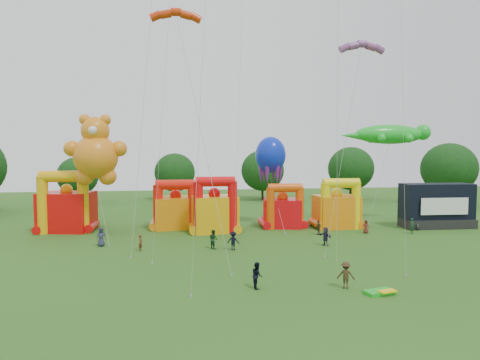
{
  "coord_description": "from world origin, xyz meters",
  "views": [
    {
      "loc": [
        -7.69,
        -23.44,
        9.59
      ],
      "look_at": [
        -1.77,
        18.0,
        6.66
      ],
      "focal_mm": 32.0,
      "sensor_mm": 36.0,
      "label": 1
    }
  ],
  "objects": [
    {
      "name": "ground",
      "position": [
        0.0,
        0.0,
        0.0
      ],
      "size": [
        160.0,
        160.0,
        0.0
      ],
      "primitive_type": "plane",
      "color": "#295618",
      "rests_on": "ground"
    },
    {
      "name": "tree_ring",
      "position": [
        -1.22,
        0.63,
        6.26
      ],
      "size": [
        126.71,
        128.84,
        12.07
      ],
      "color": "#352314",
      "rests_on": "ground"
    },
    {
      "name": "bouncy_castle_0",
      "position": [
        -20.94,
        29.07,
        2.73
      ],
      "size": [
        6.49,
        5.61,
        7.24
      ],
      "color": "red",
      "rests_on": "ground"
    },
    {
      "name": "bouncy_castle_1",
      "position": [
        -8.16,
        29.15,
        2.3
      ],
      "size": [
        5.75,
        4.84,
        6.07
      ],
      "color": "orange",
      "rests_on": "ground"
    },
    {
      "name": "bouncy_castle_2",
      "position": [
        -3.61,
        26.06,
        2.51
      ],
      "size": [
        5.51,
        4.65,
        6.6
      ],
      "color": "#E99F0C",
      "rests_on": "ground"
    },
    {
      "name": "bouncy_castle_3",
      "position": [
        5.05,
        27.96,
        2.13
      ],
      "size": [
        5.4,
        4.71,
        5.56
      ],
      "color": "red",
      "rests_on": "ground"
    },
    {
      "name": "bouncy_castle_4",
      "position": [
        11.63,
        26.78,
        2.36
      ],
      "size": [
        5.2,
        4.25,
        6.21
      ],
      "color": "orange",
      "rests_on": "ground"
    },
    {
      "name": "stage_trailer",
      "position": [
        23.97,
        25.26,
        2.65
      ],
      "size": [
        8.8,
        3.57,
        5.5
      ],
      "color": "black",
      "rests_on": "ground"
    },
    {
      "name": "teddy_bear_kite",
      "position": [
        -16.52,
        25.33,
        6.92
      ],
      "size": [
        6.93,
        9.3,
        13.71
      ],
      "color": "orange",
      "rests_on": "ground"
    },
    {
      "name": "gecko_kite",
      "position": [
        18.16,
        28.28,
        7.17
      ],
      "size": [
        12.49,
        6.38,
        13.09
      ],
      "color": "green",
      "rests_on": "ground"
    },
    {
      "name": "octopus_kite",
      "position": [
        4.0,
        29.72,
        7.48
      ],
      "size": [
        3.91,
        8.66,
        11.42
      ],
      "color": "#0D26C5",
      "rests_on": "ground"
    },
    {
      "name": "parafoil_kites",
      "position": [
        -3.3,
        15.09,
        11.54
      ],
      "size": [
        24.76,
        16.5,
        28.27
      ],
      "color": "red",
      "rests_on": "ground"
    },
    {
      "name": "diamond_kites",
      "position": [
        0.28,
        14.21,
        16.0
      ],
      "size": [
        21.92,
        23.23,
        36.49
      ],
      "color": "#C30909",
      "rests_on": "ground"
    },
    {
      "name": "folded_kite_bundle",
      "position": [
        5.54,
        2.86,
        0.14
      ],
      "size": [
        2.17,
        1.44,
        0.31
      ],
      "color": "green",
      "rests_on": "ground"
    },
    {
      "name": "spectator_0",
      "position": [
        -15.45,
        20.17,
        0.95
      ],
      "size": [
        1.04,
        0.78,
        1.91
      ],
      "primitive_type": "imported",
      "rotation": [
        0.0,
        0.0,
        0.21
      ],
      "color": "#2B2F48",
      "rests_on": "ground"
    },
    {
      "name": "spectator_1",
      "position": [
        -11.39,
        17.65,
        0.78
      ],
      "size": [
        0.47,
        0.63,
        1.57
      ],
      "primitive_type": "imported",
      "rotation": [
        0.0,
        0.0,
        1.39
      ],
      "color": "maroon",
      "rests_on": "ground"
    },
    {
      "name": "spectator_2",
      "position": [
        -4.44,
        17.61,
        0.94
      ],
      "size": [
        1.08,
        1.15,
        1.87
      ],
      "primitive_type": "imported",
      "rotation": [
        0.0,
        0.0,
        2.12
      ],
      "color": "#173B1D",
      "rests_on": "ground"
    },
    {
      "name": "spectator_3",
      "position": [
        -2.6,
        16.71,
        0.91
      ],
      "size": [
        1.32,
        1.01,
        1.81
      ],
      "primitive_type": "imported",
      "rotation": [
        0.0,
        0.0,
        2.82
      ],
      "color": "black",
      "rests_on": "ground"
    },
    {
      "name": "spectator_4",
      "position": [
        7.92,
        22.78,
        0.82
      ],
      "size": [
        0.99,
        0.94,
        1.65
      ],
      "primitive_type": "imported",
      "rotation": [
        0.0,
        0.0,
        3.87
      ],
      "color": "#3C3218",
      "rests_on": "ground"
    },
    {
      "name": "spectator_5",
      "position": [
        6.81,
        17.31,
        0.94
      ],
      "size": [
        1.27,
        1.81,
        1.88
      ],
      "primitive_type": "imported",
      "rotation": [
        0.0,
        0.0,
        5.18
      ],
      "color": "#28253D",
      "rests_on": "ground"
    },
    {
      "name": "spectator_6",
      "position": [
        13.59,
        22.78,
        0.78
      ],
      "size": [
        0.91,
        0.84,
        1.57
      ],
      "primitive_type": "imported",
      "rotation": [
        0.0,
        0.0,
        5.68
      ],
      "color": "#5C241A",
      "rests_on": "ground"
    },
    {
      "name": "spectator_7",
      "position": [
        18.77,
        21.81,
        0.89
      ],
      "size": [
        0.78,
        0.72,
        1.79
      ],
      "primitive_type": "imported",
      "rotation": [
        0.0,
        0.0,
        0.58
      ],
      "color": "#163820",
      "rests_on": "ground"
    },
    {
      "name": "spectator_8",
      "position": [
        -2.39,
        5.22,
        0.91
      ],
      "size": [
        0.72,
        0.91,
        1.83
      ],
      "primitive_type": "imported",
      "rotation": [
        0.0,
        0.0,
        1.61
      ],
      "color": "black",
      "rests_on": "ground"
    },
    {
      "name": "spectator_9",
      "position": [
        3.7,
        4.32,
        0.94
      ],
      "size": [
        1.39,
        1.12,
        1.87
      ],
      "primitive_type": "imported",
      "rotation": [
        0.0,
        0.0,
        2.74
      ],
      "color": "#3B2B17",
      "rests_on": "ground"
    }
  ]
}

